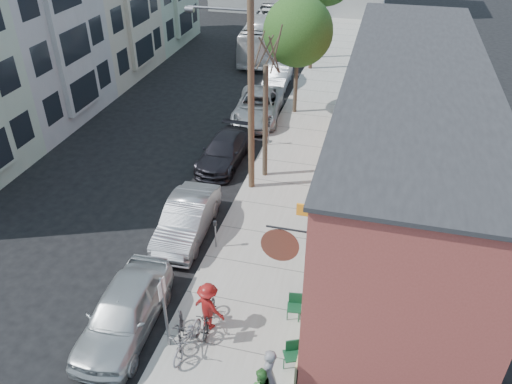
% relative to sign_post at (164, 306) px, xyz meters
% --- Properties ---
extents(ground, '(120.00, 120.00, 0.00)m').
position_rel_sign_post_xyz_m(ground, '(-2.35, 4.35, -1.83)').
color(ground, black).
extents(sidewalk, '(4.50, 58.00, 0.15)m').
position_rel_sign_post_xyz_m(sidewalk, '(1.90, 15.35, -1.76)').
color(sidewalk, '#A19E95').
rests_on(sidewalk, ground).
extents(cafe_building, '(6.60, 20.20, 6.61)m').
position_rel_sign_post_xyz_m(cafe_building, '(6.64, 9.34, 1.47)').
color(cafe_building, '#994039').
rests_on(cafe_building, ground).
extents(apartment_row, '(6.30, 32.00, 9.00)m').
position_rel_sign_post_xyz_m(apartment_row, '(-14.20, 18.35, 2.67)').
color(apartment_row, '#A6B89C').
rests_on(apartment_row, ground).
extents(sign_post, '(0.07, 0.45, 2.80)m').
position_rel_sign_post_xyz_m(sign_post, '(0.00, 0.00, 0.00)').
color(sign_post, slate).
rests_on(sign_post, sidewalk).
extents(parking_meter_near, '(0.14, 0.14, 1.24)m').
position_rel_sign_post_xyz_m(parking_meter_near, '(-0.10, 4.97, -0.85)').
color(parking_meter_near, slate).
rests_on(parking_meter_near, sidewalk).
extents(parking_meter_far, '(0.14, 0.14, 1.24)m').
position_rel_sign_post_xyz_m(parking_meter_far, '(-0.10, 13.98, -0.85)').
color(parking_meter_far, slate).
rests_on(parking_meter_far, sidewalk).
extents(utility_pole_near, '(3.57, 0.28, 10.00)m').
position_rel_sign_post_xyz_m(utility_pole_near, '(0.04, 9.67, 3.58)').
color(utility_pole_near, '#503A28').
rests_on(utility_pole_near, sidewalk).
extents(tree_bare, '(0.24, 0.24, 5.48)m').
position_rel_sign_post_xyz_m(tree_bare, '(0.45, 10.87, 1.06)').
color(tree_bare, '#44392C').
rests_on(tree_bare, sidewalk).
extents(tree_leafy_mid, '(3.97, 3.97, 6.85)m').
position_rel_sign_post_xyz_m(tree_leafy_mid, '(0.45, 18.66, 3.18)').
color(tree_leafy_mid, '#44392C').
rests_on(tree_leafy_mid, sidewalk).
extents(patio_chair_a, '(0.56, 0.56, 0.88)m').
position_rel_sign_post_xyz_m(patio_chair_a, '(3.57, 2.12, -1.24)').
color(patio_chair_a, '#113F24').
rests_on(patio_chair_a, sidewalk).
extents(patio_chair_b, '(0.66, 0.66, 0.88)m').
position_rel_sign_post_xyz_m(patio_chair_b, '(3.85, 0.20, -1.24)').
color(patio_chair_b, '#113F24').
rests_on(patio_chair_b, sidewalk).
extents(patron_grey, '(0.61, 0.78, 1.89)m').
position_rel_sign_post_xyz_m(patron_grey, '(3.41, -1.02, -0.74)').
color(patron_grey, slate).
rests_on(patron_grey, sidewalk).
extents(cyclist, '(1.30, 1.01, 1.78)m').
position_rel_sign_post_xyz_m(cyclist, '(0.98, 1.05, -0.79)').
color(cyclist, maroon).
rests_on(cyclist, sidewalk).
extents(cyclist_bike, '(0.84, 1.81, 0.92)m').
position_rel_sign_post_xyz_m(cyclist_bike, '(0.98, 1.05, -1.22)').
color(cyclist_bike, black).
rests_on(cyclist_bike, sidewalk).
extents(parked_bike_a, '(0.91, 1.59, 0.92)m').
position_rel_sign_post_xyz_m(parked_bike_a, '(0.27, 0.32, -1.22)').
color(parked_bike_a, black).
rests_on(parked_bike_a, sidewalk).
extents(parked_bike_b, '(0.82, 1.91, 0.97)m').
position_rel_sign_post_xyz_m(parked_bike_b, '(0.65, -0.03, -1.20)').
color(parked_bike_b, slate).
rests_on(parked_bike_b, sidewalk).
extents(car_0, '(2.17, 4.91, 1.64)m').
position_rel_sign_post_xyz_m(car_0, '(-1.65, 0.36, -1.01)').
color(car_0, '#AEB3B6').
rests_on(car_0, ground).
extents(car_1, '(1.87, 4.78, 1.55)m').
position_rel_sign_post_xyz_m(car_1, '(-1.55, 5.63, -1.06)').
color(car_1, '#939499').
rests_on(car_1, ground).
extents(car_2, '(2.03, 4.77, 1.37)m').
position_rel_sign_post_xyz_m(car_2, '(-1.90, 11.74, -1.15)').
color(car_2, black).
rests_on(car_2, ground).
extents(car_3, '(3.15, 5.90, 1.58)m').
position_rel_sign_post_xyz_m(car_3, '(-1.55, 17.44, -1.04)').
color(car_3, '#93979A').
rests_on(car_3, ground).
extents(car_4, '(1.70, 4.36, 1.42)m').
position_rel_sign_post_xyz_m(car_4, '(-1.55, 22.93, -1.12)').
color(car_4, '#B7BCC0').
rests_on(car_4, ground).
extents(bus, '(3.23, 10.88, 2.99)m').
position_rel_sign_post_xyz_m(bus, '(-4.14, 30.08, -0.34)').
color(bus, white).
rests_on(bus, ground).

